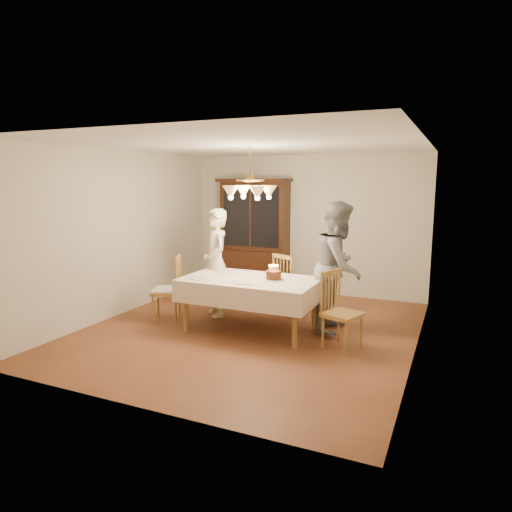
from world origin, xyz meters
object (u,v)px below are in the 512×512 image
at_px(dining_table, 250,284).
at_px(elderly_woman, 216,263).
at_px(china_hutch, 254,237).
at_px(chair_far_side, 290,288).
at_px(birthday_cake, 274,276).

height_order(dining_table, elderly_woman, elderly_woman).
bearing_deg(dining_table, china_hutch, 112.88).
relative_size(china_hutch, chair_far_side, 2.16).
height_order(dining_table, chair_far_side, chair_far_side).
xyz_separation_m(china_hutch, elderly_woman, (0.15, -1.79, -0.19)).
relative_size(dining_table, birthday_cake, 6.33).
height_order(china_hutch, elderly_woman, china_hutch).
bearing_deg(dining_table, elderly_woman, 150.14).
bearing_deg(chair_far_side, birthday_cake, -85.34).
distance_m(dining_table, chair_far_side, 0.98).
xyz_separation_m(chair_far_side, elderly_woman, (-1.07, -0.45, 0.41)).
xyz_separation_m(elderly_woman, birthday_cake, (1.14, -0.42, -0.03)).
xyz_separation_m(dining_table, chair_far_side, (0.27, 0.91, -0.24)).
distance_m(elderly_woman, birthday_cake, 1.22).
relative_size(dining_table, elderly_woman, 1.12).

